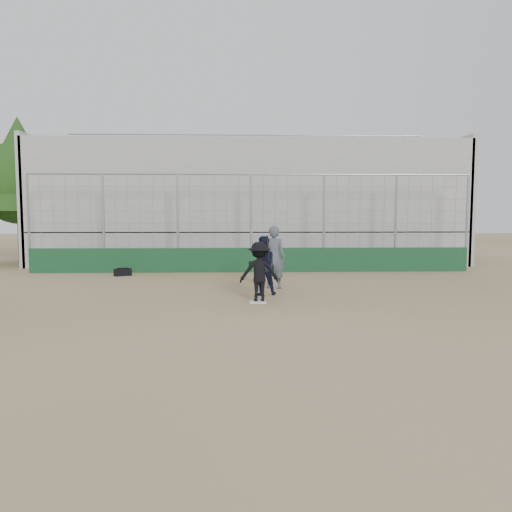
{
  "coord_description": "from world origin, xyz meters",
  "views": [
    {
      "loc": [
        -0.53,
        -13.47,
        2.45
      ],
      "look_at": [
        0.0,
        1.4,
        1.15
      ],
      "focal_mm": 35.0,
      "sensor_mm": 36.0,
      "label": 1
    }
  ],
  "objects_px": {
    "batter_at_plate": "(259,272)",
    "catcher_crouched": "(263,275)",
    "umpire": "(274,260)",
    "equipment_bag": "(123,272)"
  },
  "relations": [
    {
      "from": "batter_at_plate",
      "to": "catcher_crouched",
      "type": "distance_m",
      "value": 1.08
    },
    {
      "from": "catcher_crouched",
      "to": "equipment_bag",
      "type": "relative_size",
      "value": 1.68
    },
    {
      "from": "batter_at_plate",
      "to": "umpire",
      "type": "distance_m",
      "value": 2.43
    },
    {
      "from": "catcher_crouched",
      "to": "umpire",
      "type": "height_order",
      "value": "umpire"
    },
    {
      "from": "batter_at_plate",
      "to": "catcher_crouched",
      "type": "height_order",
      "value": "batter_at_plate"
    },
    {
      "from": "batter_at_plate",
      "to": "catcher_crouched",
      "type": "relative_size",
      "value": 1.53
    },
    {
      "from": "batter_at_plate",
      "to": "equipment_bag",
      "type": "height_order",
      "value": "batter_at_plate"
    },
    {
      "from": "batter_at_plate",
      "to": "umpire",
      "type": "height_order",
      "value": "umpire"
    },
    {
      "from": "equipment_bag",
      "to": "umpire",
      "type": "bearing_deg",
      "value": -31.24
    },
    {
      "from": "batter_at_plate",
      "to": "umpire",
      "type": "xyz_separation_m",
      "value": [
        0.57,
        2.36,
        0.09
      ]
    }
  ]
}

